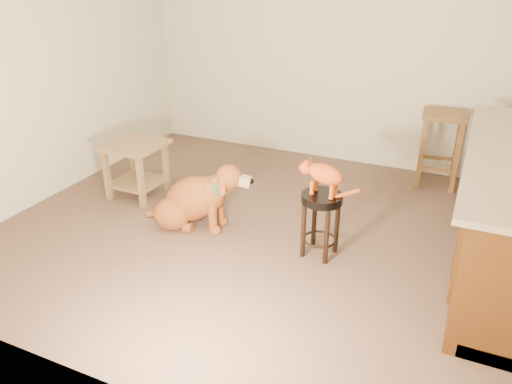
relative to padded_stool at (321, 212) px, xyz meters
The scene contains 8 objects.
floor 0.73m from the padded_stool, 164.69° to the left, with size 4.50×4.00×0.01m, color brown.
room_shell 1.43m from the padded_stool, 164.69° to the left, with size 4.54×4.04×2.62m.
cabinet_run 1.42m from the padded_stool, 19.09° to the left, with size 0.70×2.56×0.94m.
padded_stool is the anchor object (origin of this frame).
wood_stool 1.99m from the padded_stool, 69.42° to the left, with size 0.47×0.47×0.80m.
side_table 2.07m from the padded_stool, behind, with size 0.55×0.55×0.57m.
golden_retriever 1.19m from the padded_stool, behind, with size 1.06×0.56×0.67m.
tabby_kitten 0.33m from the padded_stool, 167.29° to the left, with size 0.50×0.18×0.31m.
Camera 1 is at (1.59, -3.59, 2.22)m, focal length 35.00 mm.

